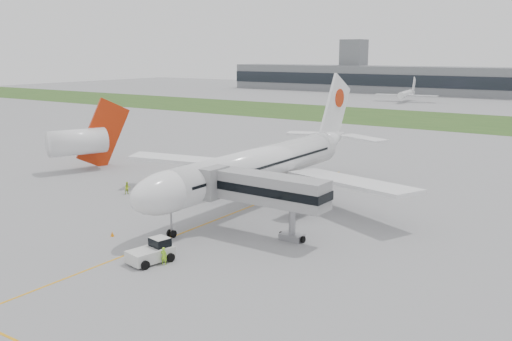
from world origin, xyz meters
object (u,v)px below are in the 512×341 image
Objects in this scene: airliner at (264,163)px; ground_crew_near at (164,256)px; jet_bridge at (257,188)px; pushback_tug at (153,251)px; neighbor_aircraft at (81,141)px.

airliner is 28.77× the size of ground_crew_near.
pushback_tug is at bearing -106.48° from jet_bridge.
pushback_tug reaches higher than ground_crew_near.
jet_bridge is (7.96, -13.57, 0.07)m from airliner.
neighbor_aircraft is at bearing -47.26° from ground_crew_near.
neighbor_aircraft reaches higher than ground_crew_near.
airliner is at bearing 109.91° from pushback_tug.
jet_bridge is 14.42m from ground_crew_near.
ground_crew_near is at bearing -78.74° from airliner.
airliner is 40.11m from neighbor_aircraft.
neighbor_aircraft is (-48.07, 13.65, -0.28)m from jet_bridge.
jet_bridge is at bearing -117.60° from ground_crew_near.
neighbor_aircraft reaches higher than pushback_tug.
airliner is 27.50m from pushback_tug.
neighbor_aircraft is at bearing 165.19° from jet_bridge.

